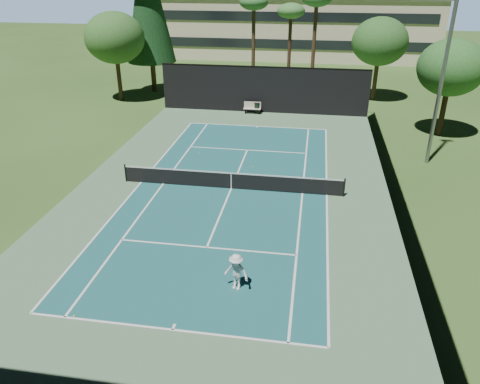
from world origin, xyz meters
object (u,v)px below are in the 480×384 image
object	(u,v)px
tennis_ball_d	(199,153)
park_bench	(252,107)
tennis_net	(231,180)
trash_bin	(257,108)
tennis_ball_b	(230,174)
tennis_ball_c	(253,167)
player	(236,272)
tennis_ball_a	(74,316)

from	to	relation	value
tennis_ball_d	park_bench	world-z (taller)	park_bench
tennis_net	trash_bin	size ratio (longest dim) A/B	13.65
tennis_ball_b	trash_bin	xyz separation A→B (m)	(-0.07, 13.67, 0.44)
tennis_net	tennis_ball_c	xyz separation A→B (m)	(0.81, 3.43, -0.53)
tennis_net	tennis_ball_d	world-z (taller)	tennis_net
tennis_net	player	world-z (taller)	player
player	tennis_ball_a	distance (m)	6.26
tennis_ball_d	trash_bin	xyz separation A→B (m)	(2.72, 10.48, 0.44)
park_bench	trash_bin	distance (m)	0.45
player	trash_bin	world-z (taller)	player
player	trash_bin	xyz separation A→B (m)	(-2.34, 24.86, -0.32)
tennis_ball_c	trash_bin	xyz separation A→B (m)	(-1.30, 12.27, 0.45)
tennis_net	tennis_ball_b	bearing A→B (deg)	101.90
tennis_ball_a	park_bench	size ratio (longest dim) A/B	0.05
player	tennis_ball_b	world-z (taller)	player
tennis_net	trash_bin	world-z (taller)	tennis_net
tennis_ball_c	tennis_ball_d	distance (m)	4.40
tennis_ball_a	tennis_ball_b	bearing A→B (deg)	76.35
tennis_net	trash_bin	xyz separation A→B (m)	(-0.49, 15.70, -0.08)
player	tennis_ball_d	world-z (taller)	player
tennis_ball_a	tennis_ball_c	distance (m)	15.90
tennis_ball_c	trash_bin	distance (m)	12.35
tennis_ball_d	trash_bin	distance (m)	10.83
player	tennis_ball_b	distance (m)	11.44
tennis_ball_b	park_bench	distance (m)	13.50
tennis_net	tennis_ball_a	distance (m)	12.39
player	tennis_ball_b	xyz separation A→B (m)	(-2.27, 11.19, -0.76)
player	tennis_net	bearing A→B (deg)	117.12
tennis_ball_b	park_bench	world-z (taller)	park_bench
tennis_ball_a	tennis_ball_b	xyz separation A→B (m)	(3.36, 13.82, -0.00)
player	trash_bin	size ratio (longest dim) A/B	1.69
tennis_ball_d	trash_bin	world-z (taller)	trash_bin
tennis_ball_a	trash_bin	distance (m)	27.69
tennis_ball_a	trash_bin	xyz separation A→B (m)	(3.29, 27.49, 0.44)
tennis_ball_a	park_bench	distance (m)	27.45
tennis_ball_a	tennis_ball_d	size ratio (longest dim) A/B	1.09
tennis_ball_a	tennis_ball_d	distance (m)	17.02
player	tennis_ball_c	distance (m)	12.65
tennis_ball_b	tennis_ball_c	size ratio (longest dim) A/B	1.17
tennis_net	tennis_ball_c	size ratio (longest dim) A/B	206.61
player	park_bench	size ratio (longest dim) A/B	1.06
player	tennis_ball_a	xyz separation A→B (m)	(-5.63, -2.63, -0.76)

